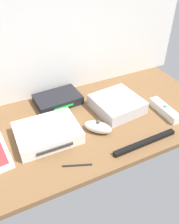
# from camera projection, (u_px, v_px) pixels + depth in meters

# --- Properties ---
(ground_plane) EXTENTS (1.00, 0.48, 0.02)m
(ground_plane) POSITION_uv_depth(u_px,v_px,m) (90.00, 122.00, 0.90)
(ground_plane) COLOR brown
(ground_plane) RESTS_ON ground
(back_wall) EXTENTS (1.10, 0.01, 0.64)m
(back_wall) POSITION_uv_depth(u_px,v_px,m) (60.00, 14.00, 0.88)
(back_wall) COLOR silver
(back_wall) RESTS_ON ground
(game_console) EXTENTS (0.21, 0.17, 0.04)m
(game_console) POSITION_uv_depth(u_px,v_px,m) (47.00, 133.00, 0.81)
(game_console) COLOR white
(game_console) RESTS_ON ground_plane
(mini_computer) EXTENTS (0.19, 0.19, 0.05)m
(mini_computer) POSITION_uv_depth(u_px,v_px,m) (117.00, 104.00, 0.94)
(mini_computer) COLOR silver
(mini_computer) RESTS_ON ground_plane
(network_router) EXTENTS (0.19, 0.13, 0.03)m
(network_router) POSITION_uv_depth(u_px,v_px,m) (58.00, 99.00, 0.98)
(network_router) COLOR black
(network_router) RESTS_ON ground_plane
(remote_wand) EXTENTS (0.04, 0.15, 0.03)m
(remote_wand) POSITION_uv_depth(u_px,v_px,m) (165.00, 110.00, 0.92)
(remote_wand) COLOR white
(remote_wand) RESTS_ON ground_plane
(remote_nunchuk) EXTENTS (0.10, 0.10, 0.05)m
(remote_nunchuk) POSITION_uv_depth(u_px,v_px,m) (98.00, 127.00, 0.84)
(remote_nunchuk) COLOR white
(remote_nunchuk) RESTS_ON ground_plane
(sensor_bar) EXTENTS (0.24, 0.02, 0.01)m
(sensor_bar) POSITION_uv_depth(u_px,v_px,m) (145.00, 142.00, 0.80)
(sensor_bar) COLOR black
(sensor_bar) RESTS_ON ground_plane
(stylus_pen) EXTENTS (0.09, 0.04, 0.01)m
(stylus_pen) POSITION_uv_depth(u_px,v_px,m) (77.00, 165.00, 0.73)
(stylus_pen) COLOR black
(stylus_pen) RESTS_ON ground_plane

